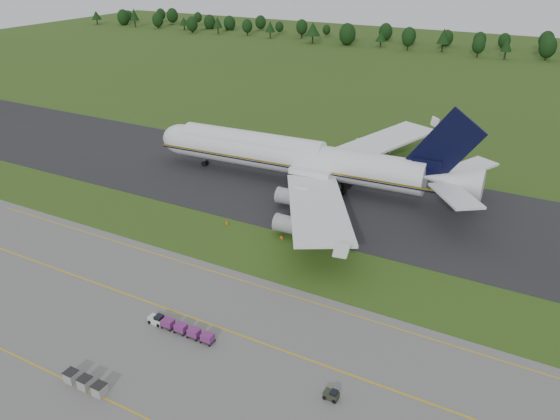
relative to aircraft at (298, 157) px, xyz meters
The scene contains 10 objects.
ground 34.13m from the aircraft, 68.26° to the right, with size 600.00×600.00×0.00m, color #2C4815.
apron 66.63m from the aircraft, 79.20° to the right, with size 300.00×52.00×0.06m, color #63635E.
taxiway 14.25m from the aircraft, 14.29° to the right, with size 300.00×40.00×0.08m, color black.
apron_markings 59.78m from the aircraft, 77.93° to the right, with size 300.00×30.20×0.01m.
tree_line 189.45m from the aircraft, 85.54° to the left, with size 529.15×22.50×11.96m.
aircraft is the anchor object (origin of this frame).
baggage_train 57.67m from the aircraft, 80.42° to the right, with size 11.14×1.42×1.37m.
utility_cart 67.35m from the aircraft, 59.92° to the right, with size 1.83×1.27×1.00m.
uld_row 71.36m from the aircraft, 85.16° to the right, with size 6.34×1.54×1.52m.
edge_markers 27.96m from the aircraft, 69.89° to the right, with size 24.97×0.30×0.60m.
Camera 1 is at (39.28, -73.49, 49.73)m, focal length 35.00 mm.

